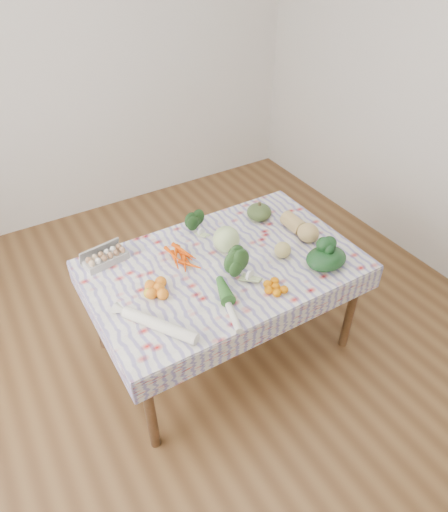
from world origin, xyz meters
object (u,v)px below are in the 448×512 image
Objects in this scene: dining_table at (224,273)px; cabbage at (226,239)px; grapefruit at (283,250)px; butternut_squash at (300,226)px; egg_carton at (106,259)px; kabocha_squash at (259,212)px.

dining_table is 0.22m from cabbage.
cabbage reaches higher than grapefruit.
cabbage is 1.63× the size of grapefruit.
dining_table is 9.36× the size of cabbage.
grapefruit reaches higher than dining_table.
butternut_squash is (0.59, -0.00, 0.15)m from dining_table.
egg_carton reaches higher than dining_table.
butternut_squash reaches higher than dining_table.
butternut_squash is at bearing -0.03° from dining_table.
dining_table is 0.74m from egg_carton.
butternut_squash is at bearing -12.04° from cabbage.
butternut_squash is 2.84× the size of grapefruit.
grapefruit is (-0.24, -0.13, -0.02)m from butternut_squash.
cabbage is at bearing 52.66° from dining_table.
cabbage is 0.36m from grapefruit.
egg_carton is at bearing 162.14° from butternut_squash.
butternut_squash reaches higher than grapefruit.
kabocha_squash is (0.47, 0.30, 0.14)m from dining_table.
grapefruit reaches higher than egg_carton.
dining_table is at bearing -40.45° from egg_carton.
kabocha_squash is 0.43m from cabbage.
grapefruit is at bearing -105.25° from kabocha_squash.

